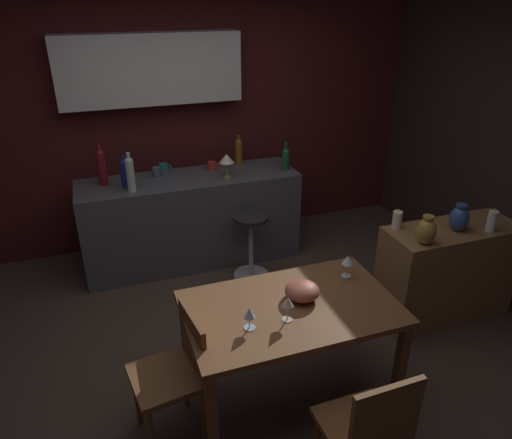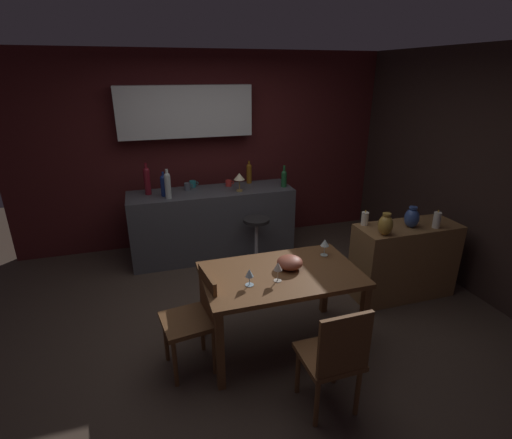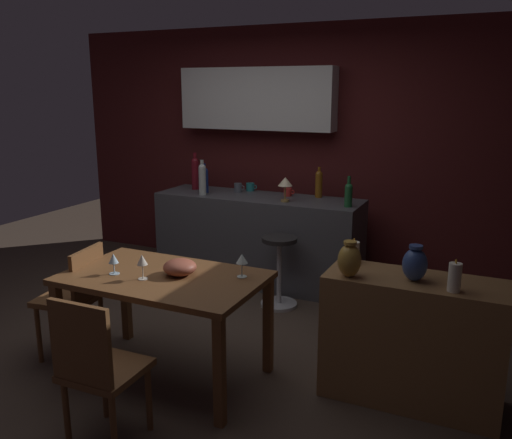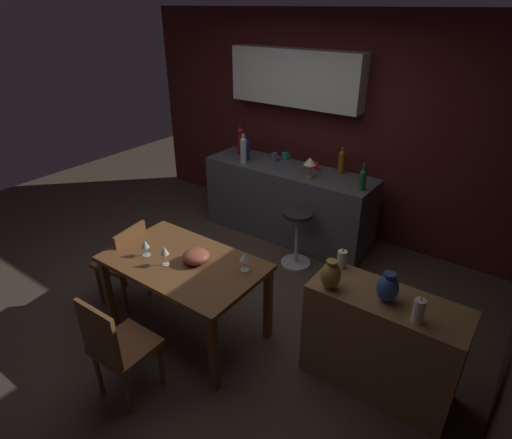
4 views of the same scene
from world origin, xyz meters
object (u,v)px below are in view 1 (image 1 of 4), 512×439
(fruit_bowl, at_px, (302,291))
(pillar_candle_short, at_px, (397,220))
(chair_by_doorway, at_px, (368,431))
(wine_bottle_clear, at_px, (130,173))
(wine_bottle_green, at_px, (286,158))
(wine_bottle_ruby, at_px, (101,165))
(chair_near_window, at_px, (176,370))
(vase_brass, at_px, (426,231))
(wine_bottle_cobalt, at_px, (125,172))
(counter_lamp, at_px, (227,160))
(bar_stool, at_px, (251,245))
(wine_glass_center, at_px, (288,302))
(pillar_candle_tall, at_px, (492,221))
(wine_bottle_amber, at_px, (239,150))
(cup_teal, at_px, (164,168))
(cup_slate, at_px, (157,172))
(wine_glass_right, at_px, (348,261))
(dining_table, at_px, (290,317))
(cup_red, at_px, (212,166))
(vase_ceramic_blue, at_px, (459,218))
(wine_glass_left, at_px, (249,314))
(sideboard_cabinet, at_px, (446,272))

(fruit_bowl, height_order, pillar_candle_short, pillar_candle_short)
(chair_by_doorway, height_order, wine_bottle_clear, wine_bottle_clear)
(wine_bottle_green, bearing_deg, wine_bottle_ruby, 174.07)
(chair_near_window, bearing_deg, vase_brass, 9.45)
(wine_bottle_cobalt, height_order, wine_bottle_green, wine_bottle_cobalt)
(counter_lamp, bearing_deg, bar_stool, -74.77)
(wine_bottle_cobalt, distance_m, wine_bottle_green, 1.54)
(bar_stool, distance_m, fruit_bowl, 1.50)
(wine_glass_center, relative_size, pillar_candle_tall, 0.86)
(wine_bottle_amber, relative_size, cup_teal, 2.50)
(cup_slate, bearing_deg, bar_stool, -41.06)
(wine_bottle_amber, bearing_deg, wine_glass_right, -85.95)
(chair_near_window, height_order, wine_bottle_cobalt, wine_bottle_cobalt)
(cup_slate, bearing_deg, dining_table, -76.73)
(cup_red, xyz_separation_m, vase_ceramic_blue, (1.52, -1.76, -0.02))
(cup_teal, relative_size, pillar_candle_short, 0.73)
(pillar_candle_tall, bearing_deg, wine_glass_right, -175.89)
(fruit_bowl, distance_m, counter_lamp, 1.84)
(wine_bottle_clear, height_order, pillar_candle_short, wine_bottle_clear)
(chair_by_doorway, bearing_deg, wine_glass_center, 104.71)
(dining_table, xyz_separation_m, wine_bottle_ruby, (-0.99, 2.07, 0.44))
(fruit_bowl, distance_m, pillar_candle_tall, 1.73)
(wine_bottle_amber, distance_m, vase_ceramic_blue, 2.20)
(wine_glass_right, bearing_deg, wine_bottle_ruby, 128.27)
(wine_glass_center, bearing_deg, wine_glass_right, 28.55)
(vase_brass, bearing_deg, dining_table, -166.70)
(wine_bottle_amber, height_order, pillar_candle_tall, wine_bottle_amber)
(wine_bottle_ruby, distance_m, cup_slate, 0.51)
(chair_near_window, relative_size, counter_lamp, 3.60)
(wine_glass_left, bearing_deg, wine_bottle_cobalt, 103.34)
(wine_glass_right, distance_m, vase_brass, 0.71)
(wine_bottle_green, height_order, wine_bottle_ruby, wine_bottle_ruby)
(wine_bottle_cobalt, bearing_deg, pillar_candle_short, -35.26)
(pillar_candle_short, bearing_deg, wine_glass_right, -149.67)
(fruit_bowl, bearing_deg, cup_slate, 106.17)
(bar_stool, bearing_deg, wine_glass_right, -78.55)
(wine_bottle_ruby, bearing_deg, vase_ceramic_blue, -33.55)
(chair_near_window, height_order, wine_bottle_clear, wine_bottle_clear)
(wine_glass_left, distance_m, wine_bottle_amber, 2.42)
(cup_slate, bearing_deg, chair_near_window, -96.66)
(sideboard_cabinet, distance_m, wine_glass_center, 1.80)
(cup_slate, bearing_deg, pillar_candle_tall, -38.46)
(chair_near_window, height_order, cup_slate, cup_slate)
(dining_table, xyz_separation_m, wine_bottle_cobalt, (-0.80, 1.95, 0.39))
(wine_glass_left, relative_size, pillar_candle_short, 0.86)
(wine_bottle_amber, xyz_separation_m, cup_teal, (-0.77, 0.03, -0.10))
(wine_glass_left, xyz_separation_m, counter_lamp, (0.44, 1.98, 0.24))
(counter_lamp, bearing_deg, pillar_candle_short, -51.93)
(wine_bottle_cobalt, xyz_separation_m, wine_bottle_amber, (1.15, 0.26, 0.00))
(chair_by_doorway, xyz_separation_m, wine_bottle_clear, (-0.86, 2.62, 0.59))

